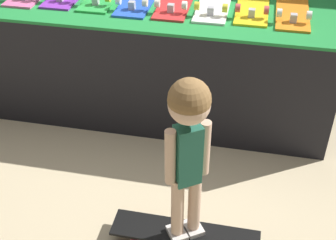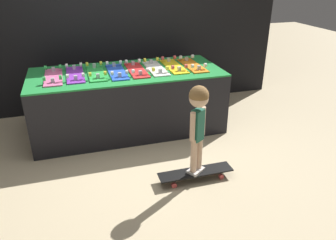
{
  "view_description": "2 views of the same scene",
  "coord_description": "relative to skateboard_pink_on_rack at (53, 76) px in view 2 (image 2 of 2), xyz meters",
  "views": [
    {
      "loc": [
        0.67,
        -2.31,
        2.0
      ],
      "look_at": [
        0.24,
        -0.25,
        0.46
      ],
      "focal_mm": 50.0,
      "sensor_mm": 36.0,
      "label": 1
    },
    {
      "loc": [
        -0.65,
        -3.31,
        1.99
      ],
      "look_at": [
        0.28,
        -0.24,
        0.48
      ],
      "focal_mm": 35.0,
      "sensor_mm": 36.0,
      "label": 2
    }
  ],
  "objects": [
    {
      "name": "skateboard_white_on_rack",
      "position": [
        1.25,
        0.0,
        0.0
      ],
      "size": [
        0.2,
        0.69,
        0.09
      ],
      "color": "white",
      "rests_on": "display_rack"
    },
    {
      "name": "skateboard_orange_on_rack",
      "position": [
        1.75,
        -0.0,
        0.0
      ],
      "size": [
        0.2,
        0.69,
        0.09
      ],
      "color": "orange",
      "rests_on": "display_rack"
    },
    {
      "name": "back_wall",
      "position": [
        0.88,
        0.89,
        0.31
      ],
      "size": [
        5.1,
        0.1,
        2.23
      ],
      "color": "black",
      "rests_on": "ground_plane"
    },
    {
      "name": "skateboard_pink_on_rack",
      "position": [
        0.0,
        0.0,
        0.0
      ],
      "size": [
        0.2,
        0.69,
        0.09
      ],
      "color": "pink",
      "rests_on": "display_rack"
    },
    {
      "name": "ground_plane",
      "position": [
        0.88,
        -0.64,
        -0.81
      ],
      "size": [
        16.0,
        16.0,
        0.0
      ],
      "primitive_type": "plane",
      "color": "beige"
    },
    {
      "name": "skateboard_purple_on_rack",
      "position": [
        0.25,
        0.02,
        0.0
      ],
      "size": [
        0.2,
        0.69,
        0.09
      ],
      "color": "purple",
      "rests_on": "display_rack"
    },
    {
      "name": "child",
      "position": [
        1.31,
        -1.36,
        -0.08
      ],
      "size": [
        0.21,
        0.19,
        0.92
      ],
      "rotation": [
        0.0,
        0.0,
        0.59
      ],
      "color": "silver",
      "rests_on": "skateboard_on_floor"
    },
    {
      "name": "skateboard_yellow_on_rack",
      "position": [
        1.5,
        0.02,
        0.0
      ],
      "size": [
        0.2,
        0.69,
        0.09
      ],
      "color": "yellow",
      "rests_on": "display_rack"
    },
    {
      "name": "skateboard_blue_on_rack",
      "position": [
        0.75,
        -0.01,
        0.0
      ],
      "size": [
        0.2,
        0.69,
        0.09
      ],
      "color": "blue",
      "rests_on": "display_rack"
    },
    {
      "name": "display_rack",
      "position": [
        0.88,
        0.0,
        -0.41
      ],
      "size": [
        2.39,
        1.04,
        0.79
      ],
      "color": "black",
      "rests_on": "ground_plane"
    },
    {
      "name": "skateboard_green_on_rack",
      "position": [
        0.5,
        0.02,
        0.0
      ],
      "size": [
        0.2,
        0.69,
        0.09
      ],
      "color": "green",
      "rests_on": "display_rack"
    },
    {
      "name": "skateboard_on_floor",
      "position": [
        1.31,
        -1.36,
        -0.74
      ],
      "size": [
        0.77,
        0.18,
        0.09
      ],
      "color": "black",
      "rests_on": "ground_plane"
    },
    {
      "name": "skateboard_red_on_rack",
      "position": [
        1.0,
        -0.01,
        0.0
      ],
      "size": [
        0.2,
        0.69,
        0.09
      ],
      "color": "red",
      "rests_on": "display_rack"
    }
  ]
}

